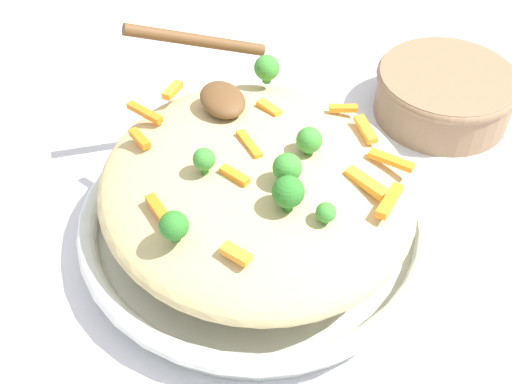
% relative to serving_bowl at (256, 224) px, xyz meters
% --- Properties ---
extents(ground_plane, '(2.40, 2.40, 0.00)m').
position_rel_serving_bowl_xyz_m(ground_plane, '(0.00, 0.00, -0.02)').
color(ground_plane, silver).
extents(serving_bowl, '(0.33, 0.33, 0.04)m').
position_rel_serving_bowl_xyz_m(serving_bowl, '(0.00, 0.00, 0.00)').
color(serving_bowl, silver).
rests_on(serving_bowl, ground_plane).
extents(pasta_mound, '(0.30, 0.28, 0.07)m').
position_rel_serving_bowl_xyz_m(pasta_mound, '(0.00, 0.00, 0.05)').
color(pasta_mound, '#D1BA7A').
rests_on(pasta_mound, serving_bowl).
extents(carrot_piece_0, '(0.04, 0.01, 0.01)m').
position_rel_serving_bowl_xyz_m(carrot_piece_0, '(-0.02, 0.00, 0.09)').
color(carrot_piece_0, orange).
rests_on(carrot_piece_0, pasta_mound).
extents(carrot_piece_1, '(0.02, 0.03, 0.01)m').
position_rel_serving_bowl_xyz_m(carrot_piece_1, '(-0.12, -0.03, 0.08)').
color(carrot_piece_1, orange).
rests_on(carrot_piece_1, pasta_mound).
extents(carrot_piece_2, '(0.04, 0.03, 0.01)m').
position_rel_serving_bowl_xyz_m(carrot_piece_2, '(0.05, 0.11, 0.08)').
color(carrot_piece_2, orange).
rests_on(carrot_piece_2, pasta_mound).
extents(carrot_piece_3, '(0.03, 0.02, 0.01)m').
position_rel_serving_bowl_xyz_m(carrot_piece_3, '(0.02, -0.03, 0.09)').
color(carrot_piece_3, orange).
rests_on(carrot_piece_3, pasta_mound).
extents(carrot_piece_4, '(0.04, 0.03, 0.01)m').
position_rel_serving_bowl_xyz_m(carrot_piece_4, '(-0.10, -0.07, 0.08)').
color(carrot_piece_4, orange).
rests_on(carrot_piece_4, pasta_mound).
extents(carrot_piece_5, '(0.02, 0.03, 0.01)m').
position_rel_serving_bowl_xyz_m(carrot_piece_5, '(-0.04, 0.10, 0.08)').
color(carrot_piece_5, orange).
rests_on(carrot_piece_5, pasta_mound).
extents(carrot_piece_6, '(0.03, 0.02, 0.01)m').
position_rel_serving_bowl_xyz_m(carrot_piece_6, '(0.09, -0.06, 0.08)').
color(carrot_piece_6, orange).
rests_on(carrot_piece_6, pasta_mound).
extents(carrot_piece_7, '(0.04, 0.01, 0.01)m').
position_rel_serving_bowl_xyz_m(carrot_piece_7, '(0.00, 0.11, 0.08)').
color(carrot_piece_7, orange).
rests_on(carrot_piece_7, pasta_mound).
extents(carrot_piece_8, '(0.03, 0.03, 0.01)m').
position_rel_serving_bowl_xyz_m(carrot_piece_8, '(-0.09, -0.00, 0.08)').
color(carrot_piece_8, orange).
rests_on(carrot_piece_8, pasta_mound).
extents(carrot_piece_9, '(0.03, 0.01, 0.01)m').
position_rel_serving_bowl_xyz_m(carrot_piece_9, '(-0.07, -0.08, 0.08)').
color(carrot_piece_9, orange).
rests_on(carrot_piece_9, pasta_mound).
extents(carrot_piece_10, '(0.04, 0.01, 0.01)m').
position_rel_serving_bowl_xyz_m(carrot_piece_10, '(0.02, -0.09, 0.08)').
color(carrot_piece_10, orange).
rests_on(carrot_piece_10, pasta_mound).
extents(carrot_piece_11, '(0.03, 0.02, 0.01)m').
position_rel_serving_bowl_xyz_m(carrot_piece_11, '(-0.06, 0.04, 0.08)').
color(carrot_piece_11, orange).
rests_on(carrot_piece_11, pasta_mound).
extents(carrot_piece_12, '(0.04, 0.02, 0.01)m').
position_rel_serving_bowl_xyz_m(carrot_piece_12, '(0.06, 0.07, 0.08)').
color(carrot_piece_12, orange).
rests_on(carrot_piece_12, pasta_mound).
extents(carrot_piece_13, '(0.03, 0.04, 0.01)m').
position_rel_serving_bowl_xyz_m(carrot_piece_13, '(0.09, 0.08, 0.08)').
color(carrot_piece_13, orange).
rests_on(carrot_piece_13, pasta_mound).
extents(broccoli_floret_0, '(0.03, 0.03, 0.03)m').
position_rel_serving_bowl_xyz_m(broccoli_floret_0, '(0.06, -0.00, 0.10)').
color(broccoli_floret_0, '#296820').
rests_on(broccoli_floret_0, pasta_mound).
extents(broccoli_floret_1, '(0.02, 0.02, 0.03)m').
position_rel_serving_bowl_xyz_m(broccoli_floret_1, '(0.06, -0.09, 0.09)').
color(broccoli_floret_1, '#296820').
rests_on(broccoli_floret_1, pasta_mound).
extents(broccoli_floret_2, '(0.02, 0.02, 0.03)m').
position_rel_serving_bowl_xyz_m(broccoli_floret_2, '(0.04, 0.01, 0.10)').
color(broccoli_floret_2, '#377928').
rests_on(broccoli_floret_2, pasta_mound).
extents(broccoli_floret_3, '(0.02, 0.02, 0.02)m').
position_rel_serving_bowl_xyz_m(broccoli_floret_3, '(-0.00, -0.05, 0.10)').
color(broccoli_floret_3, '#377928').
rests_on(broccoli_floret_3, pasta_mound).
extents(broccoli_floret_4, '(0.02, 0.02, 0.02)m').
position_rel_serving_bowl_xyz_m(broccoli_floret_4, '(0.09, 0.02, 0.09)').
color(broccoli_floret_4, '#377928').
rests_on(broccoli_floret_4, pasta_mound).
extents(broccoli_floret_5, '(0.03, 0.03, 0.03)m').
position_rel_serving_bowl_xyz_m(broccoli_floret_5, '(-0.11, 0.06, 0.09)').
color(broccoli_floret_5, '#377928').
rests_on(broccoli_floret_5, pasta_mound).
extents(broccoli_floret_6, '(0.02, 0.02, 0.03)m').
position_rel_serving_bowl_xyz_m(broccoli_floret_6, '(0.01, 0.04, 0.10)').
color(broccoli_floret_6, '#377928').
rests_on(broccoli_floret_6, pasta_mound).
extents(serving_spoon, '(0.11, 0.14, 0.06)m').
position_rel_serving_bowl_xyz_m(serving_spoon, '(-0.10, -0.00, 0.10)').
color(serving_spoon, brown).
rests_on(serving_spoon, pasta_mound).
extents(companion_bowl, '(0.16, 0.16, 0.06)m').
position_rel_serving_bowl_xyz_m(companion_bowl, '(-0.09, 0.28, 0.01)').
color(companion_bowl, '#8C6B4C').
rests_on(companion_bowl, ground_plane).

